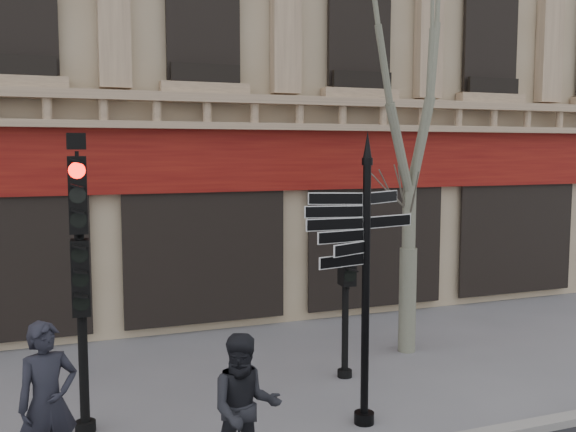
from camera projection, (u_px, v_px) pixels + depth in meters
name	position (u px, v px, depth m)	size (l,w,h in m)	color
ground	(290.00, 423.00, 8.97)	(80.00, 80.00, 0.00)	slate
fingerpost	(366.00, 230.00, 8.69)	(1.79, 1.79, 4.07)	black
traffic_signal_main	(80.00, 246.00, 8.44)	(0.46, 0.35, 4.03)	black
traffic_signal_secondary	(346.00, 273.00, 10.63)	(0.46, 0.35, 2.56)	black
plane_tree	(412.00, 64.00, 11.65)	(2.88, 2.88, 7.65)	gray
pedestrian_a	(47.00, 403.00, 7.27)	(0.69, 0.45, 1.89)	black
pedestrian_b	(245.00, 409.00, 7.30)	(0.85, 0.66, 1.75)	black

